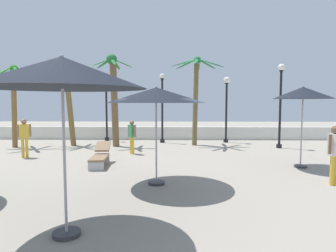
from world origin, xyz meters
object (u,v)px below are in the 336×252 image
Objects in this scene: palm_tree_2 at (196,87)px; lamp_post_2 at (281,97)px; lamp_post_1 at (106,106)px; guest_0 at (132,134)px; lamp_post_0 at (162,104)px; guest_1 at (335,149)px; palm_tree_0 at (114,91)px; lamp_post_3 at (226,101)px; patio_umbrella_1 at (303,94)px; palm_tree_3 at (14,94)px; patio_umbrella_2 at (156,96)px; patio_umbrella_3 at (62,73)px; lounge_chair_0 at (100,155)px; palm_tree_1 at (68,98)px; guest_2 at (24,134)px.

lamp_post_2 is at bearing -12.06° from palm_tree_2.
lamp_post_1 is 5.39m from guest_0.
lamp_post_0 reaches higher than guest_0.
palm_tree_2 reaches higher than guest_1.
lamp_post_3 is at bearing 15.20° from palm_tree_0.
patio_umbrella_1 is 0.60× the size of palm_tree_0.
patio_umbrella_1 is 13.91m from palm_tree_3.
lamp_post_0 is (-0.18, 8.91, -0.27)m from patio_umbrella_2.
patio_umbrella_3 is (-1.41, -3.33, 0.30)m from patio_umbrella_2.
palm_tree_3 is 7.58m from lounge_chair_0.
palm_tree_2 reaches higher than palm_tree_3.
patio_umbrella_1 is 0.75× the size of palm_tree_1.
lamp_post_0 is at bearing 91.15° from patio_umbrella_2.
palm_tree_3 is (-5.19, -0.48, -0.21)m from palm_tree_0.
guest_0 is at bearing -16.08° from palm_tree_3.
guest_0 is at bearing -33.57° from palm_tree_1.
patio_umbrella_1 is at bearing -39.70° from lamp_post_1.
lamp_post_0 is at bearing 129.25° from patio_umbrella_1.
palm_tree_1 is 1.02× the size of lamp_post_3.
palm_tree_3 reaches higher than lamp_post_1.
palm_tree_1 is 7.15m from palm_tree_2.
patio_umbrella_3 is 10.76m from palm_tree_0.
lamp_post_3 is (5.08, 12.42, -0.37)m from patio_umbrella_3.
patio_umbrella_3 is 12.72m from lamp_post_2.
guest_1 is (7.42, -2.45, 0.65)m from lounge_chair_0.
guest_1 is at bearing -91.48° from patio_umbrella_1.
palm_tree_3 is at bearing 152.33° from guest_1.
lamp_post_3 is at bearing 2.76° from lamp_post_0.
lamp_post_2 reaches higher than lounge_chair_0.
guest_2 is (-9.63, -5.11, -1.49)m from lamp_post_3.
lamp_post_0 is at bearing -13.06° from lamp_post_1.
lamp_post_0 is 2.61× the size of guest_0.
patio_umbrella_3 is at bearing -58.09° from guest_2.
lamp_post_2 is at bearing 28.16° from lounge_chair_0.
palm_tree_3 is 1.12× the size of lamp_post_3.
patio_umbrella_2 reaches higher than guest_2.
palm_tree_3 is 2.78× the size of guest_0.
palm_tree_3 reaches higher than lounge_chair_0.
lamp_post_0 is 3.85m from lamp_post_3.
lamp_post_3 is at bearing 138.42° from lamp_post_2.
guest_2 is at bearing 157.59° from lounge_chair_0.
patio_umbrella_3 is at bearing -79.99° from lamp_post_1.
guest_2 is at bearing -153.28° from palm_tree_2.
palm_tree_1 is 0.81× the size of palm_tree_2.
lamp_post_1 is (-2.30, 13.06, -0.70)m from patio_umbrella_3.
lamp_post_1 reaches higher than guest_1.
patio_umbrella_3 is 1.89× the size of guest_2.
guest_1 is (5.32, -8.89, -1.26)m from lamp_post_0.
patio_umbrella_1 is 2.85m from guest_1.
lamp_post_0 reaches higher than patio_umbrella_1.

